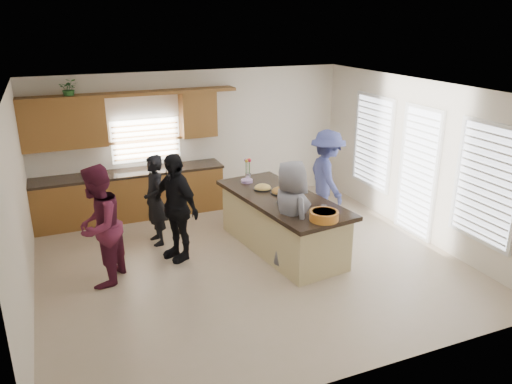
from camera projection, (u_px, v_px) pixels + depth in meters
name	position (u px, v px, depth m)	size (l,w,h in m)	color
floor	(249.00, 262.00, 8.18)	(6.50, 6.50, 0.00)	tan
room_shell	(248.00, 149.00, 7.55)	(6.52, 6.02, 2.81)	silver
back_cabinetry	(126.00, 173.00, 9.72)	(4.08, 0.66, 2.46)	brown
right_wall_glazing	(420.00, 164.00, 8.79)	(0.06, 4.00, 2.25)	white
island	(282.00, 224.00, 8.51)	(1.49, 2.83, 0.95)	tan
platter_front	(291.00, 201.00, 8.07)	(0.48, 0.48, 0.19)	black
platter_mid	(281.00, 192.00, 8.51)	(0.38, 0.38, 0.15)	black
platter_back	(263.00, 188.00, 8.70)	(0.32, 0.32, 0.13)	black
salad_bowl	(324.00, 215.00, 7.37)	(0.43, 0.43, 0.14)	orange
clear_cup	(324.00, 209.00, 7.69)	(0.08, 0.08, 0.11)	white
plate_stack	(247.00, 181.00, 9.07)	(0.21, 0.21, 0.05)	#B288C6
flower_vase	(248.00, 168.00, 9.12)	(0.14, 0.14, 0.41)	silver
potted_plant	(69.00, 89.00, 8.93)	(0.32, 0.28, 0.36)	#2C6729
woman_left_back	(155.00, 200.00, 8.62)	(0.58, 0.38, 1.60)	black
woman_left_mid	(99.00, 226.00, 7.26)	(0.89, 0.70, 1.84)	#5C1B33
woman_left_front	(176.00, 207.00, 8.05)	(1.05, 0.44, 1.80)	black
woman_right_back	(327.00, 178.00, 9.45)	(1.18, 0.68, 1.83)	#3D4485
woman_right_front	(291.00, 216.00, 7.74)	(0.86, 0.56, 1.76)	slate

